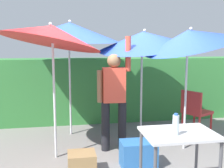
{
  "coord_description": "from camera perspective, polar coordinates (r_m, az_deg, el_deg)",
  "views": [
    {
      "loc": [
        -0.77,
        -4.09,
        1.75
      ],
      "look_at": [
        0.0,
        0.3,
        1.1
      ],
      "focal_mm": 43.69,
      "sensor_mm": 36.0,
      "label": 1
    }
  ],
  "objects": [
    {
      "name": "cooler_box",
      "position": [
        4.05,
        5.51,
        -14.4
      ],
      "size": [
        0.5,
        0.33,
        0.38
      ],
      "primitive_type": "cube",
      "color": "#2D6BB7",
      "rests_on": "ground_plane"
    },
    {
      "name": "person_vendor",
      "position": [
        4.44,
        0.41,
        -2.29
      ],
      "size": [
        0.55,
        0.23,
        1.88
      ],
      "color": "black",
      "rests_on": "ground_plane"
    },
    {
      "name": "crate_cardboard",
      "position": [
        3.88,
        -6.33,
        -16.15
      ],
      "size": [
        0.38,
        0.33,
        0.3
      ],
      "primitive_type": "cube",
      "color": "#9E7A4C",
      "rests_on": "ground_plane"
    },
    {
      "name": "bottle_water",
      "position": [
        3.02,
        13.19,
        -8.33
      ],
      "size": [
        0.07,
        0.07,
        0.24
      ],
      "color": "silver",
      "rests_on": "folding_table"
    },
    {
      "name": "folding_table",
      "position": [
        3.19,
        13.81,
        -11.45
      ],
      "size": [
        0.8,
        0.6,
        0.79
      ],
      "color": "#4C4C51",
      "rests_on": "ground_plane"
    },
    {
      "name": "umbrella_navy",
      "position": [
        4.94,
        6.57,
        9.2
      ],
      "size": [
        1.67,
        1.65,
        2.17
      ],
      "color": "silver",
      "rests_on": "ground_plane"
    },
    {
      "name": "chair_plastic",
      "position": [
        5.43,
        16.96,
        -5.27
      ],
      "size": [
        0.59,
        0.59,
        0.89
      ],
      "color": "#B72D2D",
      "rests_on": "ground_plane"
    },
    {
      "name": "umbrella_orange",
      "position": [
        5.23,
        -8.91,
        10.83
      ],
      "size": [
        1.88,
        1.89,
        2.24
      ],
      "color": "silver",
      "rests_on": "ground_plane"
    },
    {
      "name": "umbrella_yellow",
      "position": [
        4.18,
        -12.54,
        10.1
      ],
      "size": [
        1.57,
        1.54,
        2.25
      ],
      "color": "silver",
      "rests_on": "ground_plane"
    },
    {
      "name": "hedge_row",
      "position": [
        6.28,
        -2.78,
        -1.15
      ],
      "size": [
        8.0,
        0.7,
        1.44
      ],
      "primitive_type": "cube",
      "color": "#38843D",
      "rests_on": "ground_plane"
    },
    {
      "name": "ground_plane",
      "position": [
        4.52,
        0.68,
        -14.5
      ],
      "size": [
        24.0,
        24.0,
        0.0
      ],
      "primitive_type": "plane",
      "color": "gray"
    },
    {
      "name": "umbrella_rainbow",
      "position": [
        4.56,
        15.85,
        9.21
      ],
      "size": [
        1.52,
        1.49,
        2.2
      ],
      "color": "silver",
      "rests_on": "ground_plane"
    }
  ]
}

